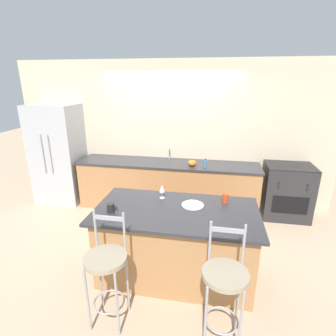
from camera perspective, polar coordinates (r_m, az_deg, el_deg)
ground_plane at (r=4.82m, az=-0.97°, el=-10.42°), size 18.00×18.00×0.00m
wall_back at (r=5.03m, az=0.57°, el=7.28°), size 6.00×0.07×2.70m
back_counter at (r=4.97m, az=-0.12°, el=-3.68°), size 3.33×0.71×0.90m
sink_faucet at (r=4.97m, az=0.30°, el=3.48°), size 0.02×0.13×0.22m
kitchen_island at (r=3.33m, az=1.71°, el=-15.92°), size 1.92×1.01×0.90m
refrigerator at (r=5.59m, az=-22.75°, el=2.81°), size 0.90×0.71×1.91m
oven_range at (r=5.08m, az=24.39°, el=-4.62°), size 0.79×0.62×0.96m
bar_stool_near at (r=2.75m, az=-13.21°, el=-20.48°), size 0.41×0.41×1.17m
bar_stool_far at (r=2.57m, az=12.19°, el=-23.59°), size 0.41×0.41×1.17m
dinner_plate at (r=3.21m, az=5.39°, el=-7.99°), size 0.27×0.27×0.02m
wine_glass at (r=3.34m, az=-1.31°, el=-4.53°), size 0.07×0.07×0.18m
coffee_mug at (r=3.10m, az=-12.31°, el=-8.42°), size 0.12×0.09×0.10m
tumbler_cup at (r=3.33m, az=12.36°, el=-6.40°), size 0.07×0.07×0.11m
pumpkin_decoration at (r=4.60m, az=5.27°, el=1.09°), size 0.15×0.15×0.14m
soap_bottle at (r=4.54m, az=8.10°, el=0.91°), size 0.05×0.05×0.17m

